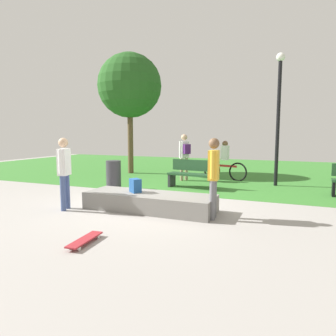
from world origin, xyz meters
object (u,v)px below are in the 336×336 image
(trash_bin, at_px, (114,175))
(skater_performing_trick, at_px, (64,168))
(park_bench_far_left, at_px, (193,173))
(pedestrian_with_backpack, at_px, (184,153))
(cyclist_on_bicycle, at_px, (225,163))
(skater_watching, at_px, (214,172))
(backpack_on_ledge, at_px, (135,186))
(concrete_ledge, at_px, (149,202))
(lamp_post, at_px, (279,107))
(tree_slender_maple, at_px, (130,86))
(skateboard_by_ledge, at_px, (85,240))

(trash_bin, bearing_deg, skater_performing_trick, -81.32)
(park_bench_far_left, bearing_deg, skater_performing_trick, -116.40)
(pedestrian_with_backpack, relative_size, cyclist_on_bicycle, 0.98)
(skater_watching, bearing_deg, backpack_on_ledge, 176.46)
(concrete_ledge, xyz_separation_m, lamp_post, (2.52, 4.61, 2.45))
(skater_performing_trick, xyz_separation_m, tree_slender_maple, (-1.81, 6.30, 2.84))
(concrete_ledge, height_order, tree_slender_maple, tree_slender_maple)
(concrete_ledge, xyz_separation_m, skateboard_by_ledge, (-0.03, -2.33, -0.13))
(park_bench_far_left, bearing_deg, trash_bin, -154.74)
(skater_watching, bearing_deg, lamp_post, 78.10)
(skater_watching, height_order, lamp_post, lamp_post)
(lamp_post, bearing_deg, concrete_ledge, -118.66)
(park_bench_far_left, xyz_separation_m, cyclist_on_bicycle, (0.57, 2.22, 0.15))
(pedestrian_with_backpack, bearing_deg, skater_watching, -64.02)
(cyclist_on_bicycle, bearing_deg, park_bench_far_left, -104.47)
(skater_performing_trick, distance_m, pedestrian_with_backpack, 5.29)
(tree_slender_maple, xyz_separation_m, trash_bin, (1.39, -3.59, -3.36))
(pedestrian_with_backpack, bearing_deg, tree_slender_maple, 158.88)
(pedestrian_with_backpack, distance_m, cyclist_on_bicycle, 1.64)
(concrete_ledge, bearing_deg, lamp_post, 61.34)
(concrete_ledge, distance_m, skater_watching, 1.72)
(concrete_ledge, height_order, trash_bin, trash_bin)
(skater_watching, bearing_deg, skateboard_by_ledge, -125.18)
(park_bench_far_left, bearing_deg, tree_slender_maple, 145.86)
(concrete_ledge, bearing_deg, pedestrian_with_backpack, 99.08)
(pedestrian_with_backpack, bearing_deg, cyclist_on_bicycle, 32.44)
(tree_slender_maple, bearing_deg, backpack_on_ledge, -59.71)
(backpack_on_ledge, xyz_separation_m, lamp_post, (2.89, 4.61, 2.09))
(skater_performing_trick, distance_m, tree_slender_maple, 7.14)
(concrete_ledge, height_order, backpack_on_ledge, backpack_on_ledge)
(tree_slender_maple, height_order, cyclist_on_bicycle, tree_slender_maple)
(backpack_on_ledge, xyz_separation_m, park_bench_far_left, (0.41, 3.11, -0.07))
(skateboard_by_ledge, relative_size, park_bench_far_left, 0.49)
(skater_watching, distance_m, lamp_post, 5.11)
(backpack_on_ledge, xyz_separation_m, skateboard_by_ledge, (0.33, -2.33, -0.49))
(lamp_post, relative_size, trash_bin, 4.82)
(tree_slender_maple, bearing_deg, trash_bin, -68.82)
(tree_slender_maple, distance_m, lamp_post, 6.35)
(park_bench_far_left, bearing_deg, backpack_on_ledge, -97.55)
(skater_watching, height_order, tree_slender_maple, tree_slender_maple)
(lamp_post, bearing_deg, trash_bin, -151.54)
(skater_performing_trick, relative_size, skater_watching, 1.00)
(concrete_ledge, xyz_separation_m, backpack_on_ledge, (-0.36, -0.00, 0.36))
(skateboard_by_ledge, xyz_separation_m, tree_slender_maple, (-3.61, 7.94, 3.75))
(park_bench_far_left, bearing_deg, pedestrian_with_backpack, 119.12)
(park_bench_far_left, distance_m, trash_bin, 2.55)
(backpack_on_ledge, xyz_separation_m, trash_bin, (-1.89, 2.02, -0.10))
(concrete_ledge, xyz_separation_m, skater_performing_trick, (-1.84, -0.69, 0.78))
(park_bench_far_left, height_order, trash_bin, park_bench_far_left)
(skateboard_by_ledge, height_order, cyclist_on_bicycle, cyclist_on_bicycle)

